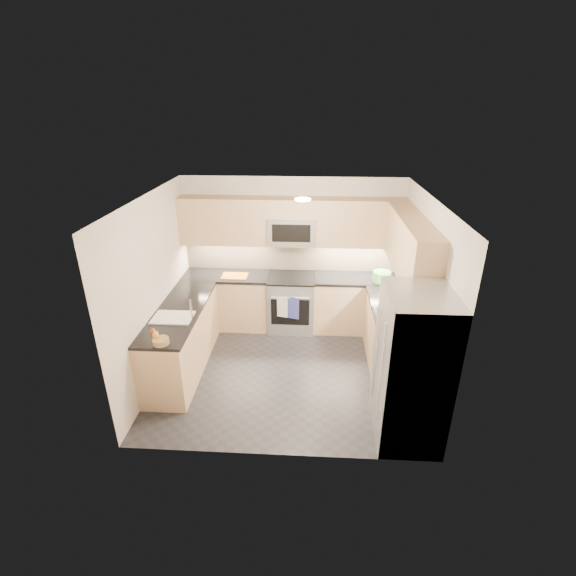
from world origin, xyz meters
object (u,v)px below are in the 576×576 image
object	(u,v)px
gas_range	(291,303)
fruit_basket	(161,341)
refrigerator	(412,368)
cutting_board	(235,276)
microwave	(292,230)
utensil_bowl	(382,276)

from	to	relation	value
gas_range	fruit_basket	distance (m)	2.65
refrigerator	fruit_basket	bearing A→B (deg)	174.83
refrigerator	fruit_basket	xyz separation A→B (m)	(-2.89, 0.26, 0.08)
cutting_board	fruit_basket	size ratio (longest dim) A/B	2.16
microwave	fruit_basket	bearing A→B (deg)	-122.18
cutting_board	fruit_basket	xyz separation A→B (m)	(-0.51, -2.12, 0.03)
fruit_basket	gas_range	bearing A→B (deg)	56.35
refrigerator	utensil_bowl	bearing A→B (deg)	90.00
utensil_bowl	gas_range	bearing A→B (deg)	175.88
cutting_board	microwave	bearing A→B (deg)	10.21
gas_range	microwave	size ratio (longest dim) A/B	1.20
gas_range	cutting_board	xyz separation A→B (m)	(-0.93, -0.04, 0.49)
microwave	fruit_basket	size ratio (longest dim) A/B	3.91
refrigerator	gas_range	bearing A→B (deg)	120.88
microwave	utensil_bowl	size ratio (longest dim) A/B	2.68
microwave	cutting_board	size ratio (longest dim) A/B	1.81
gas_range	cutting_board	distance (m)	1.05
gas_range	utensil_bowl	xyz separation A→B (m)	(1.45, -0.10, 0.57)
utensil_bowl	fruit_basket	world-z (taller)	utensil_bowl
microwave	cutting_board	distance (m)	1.21
gas_range	refrigerator	bearing A→B (deg)	-59.12
gas_range	cutting_board	size ratio (longest dim) A/B	2.16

